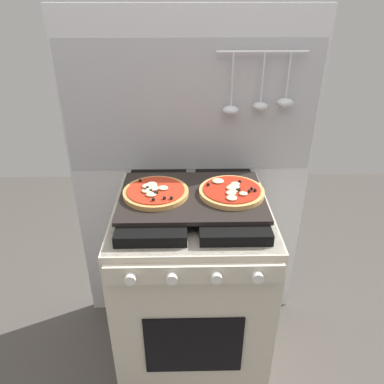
{
  "coord_description": "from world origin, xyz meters",
  "views": [
    {
      "loc": [
        -0.03,
        -1.21,
        1.6
      ],
      "look_at": [
        0.0,
        0.0,
        0.93
      ],
      "focal_mm": 34.61,
      "sensor_mm": 36.0,
      "label": 1
    }
  ],
  "objects_px": {
    "baking_tray": "(192,196)",
    "pizza_left": "(155,192)",
    "pizza_right": "(232,191)",
    "stove": "(192,287)"
  },
  "relations": [
    {
      "from": "baking_tray",
      "to": "pizza_right",
      "type": "height_order",
      "value": "pizza_right"
    },
    {
      "from": "stove",
      "to": "pizza_left",
      "type": "relative_size",
      "value": 3.66
    },
    {
      "from": "baking_tray",
      "to": "pizza_right",
      "type": "bearing_deg",
      "value": -0.15
    },
    {
      "from": "stove",
      "to": "pizza_right",
      "type": "height_order",
      "value": "pizza_right"
    },
    {
      "from": "stove",
      "to": "baking_tray",
      "type": "distance_m",
      "value": 0.46
    },
    {
      "from": "pizza_left",
      "to": "baking_tray",
      "type": "bearing_deg",
      "value": 0.94
    },
    {
      "from": "baking_tray",
      "to": "pizza_left",
      "type": "xyz_separation_m",
      "value": [
        -0.14,
        -0.0,
        0.02
      ]
    },
    {
      "from": "pizza_left",
      "to": "pizza_right",
      "type": "xyz_separation_m",
      "value": [
        0.29,
        0.0,
        0.0
      ]
    },
    {
      "from": "baking_tray",
      "to": "pizza_left",
      "type": "height_order",
      "value": "pizza_left"
    },
    {
      "from": "stove",
      "to": "baking_tray",
      "type": "bearing_deg",
      "value": 90.0
    }
  ]
}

